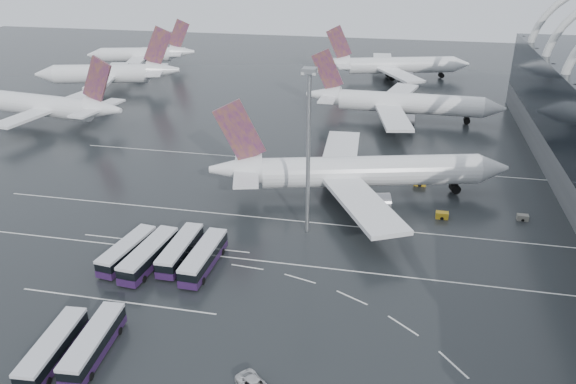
% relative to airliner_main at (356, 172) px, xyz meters
% --- Properties ---
extents(ground, '(420.00, 420.00, 0.00)m').
position_rel_airliner_main_xyz_m(ground, '(-3.76, -24.62, -4.77)').
color(ground, black).
rests_on(ground, ground).
extents(lane_marking_near, '(120.00, 0.25, 0.01)m').
position_rel_airliner_main_xyz_m(lane_marking_near, '(-3.76, -26.62, -4.76)').
color(lane_marking_near, silver).
rests_on(lane_marking_near, ground).
extents(lane_marking_mid, '(120.00, 0.25, 0.01)m').
position_rel_airliner_main_xyz_m(lane_marking_mid, '(-3.76, -12.62, -4.76)').
color(lane_marking_mid, silver).
rests_on(lane_marking_mid, ground).
extents(lane_marking_far, '(120.00, 0.25, 0.01)m').
position_rel_airliner_main_xyz_m(lane_marking_far, '(-3.76, 15.38, -4.76)').
color(lane_marking_far, silver).
rests_on(lane_marking_far, ground).
extents(bus_bay_line_south, '(28.00, 0.25, 0.01)m').
position_rel_airliner_main_xyz_m(bus_bay_line_south, '(-27.76, -40.62, -4.76)').
color(bus_bay_line_south, silver).
rests_on(bus_bay_line_south, ground).
extents(bus_bay_line_north, '(28.00, 0.25, 0.01)m').
position_rel_airliner_main_xyz_m(bus_bay_line_north, '(-27.76, -24.62, -4.76)').
color(bus_bay_line_north, silver).
rests_on(bus_bay_line_north, ground).
extents(airliner_main, '(55.50, 48.00, 19.04)m').
position_rel_airliner_main_xyz_m(airliner_main, '(0.00, 0.00, 0.00)').
color(airliner_main, white).
rests_on(airliner_main, ground).
extents(airliner_gate_b, '(52.04, 46.95, 18.12)m').
position_rel_airliner_main_xyz_m(airliner_gate_b, '(6.54, 51.13, -0.23)').
color(airliner_gate_b, white).
rests_on(airliner_gate_b, ground).
extents(airliner_gate_c, '(50.78, 46.18, 18.37)m').
position_rel_airliner_main_xyz_m(airliner_gate_c, '(3.07, 99.35, -0.18)').
color(airliner_gate_c, white).
rests_on(airliner_gate_c, ground).
extents(jet_remote_west, '(43.64, 35.24, 18.98)m').
position_rel_airliner_main_xyz_m(jet_remote_west, '(-80.80, 27.90, 0.13)').
color(jet_remote_west, white).
rests_on(jet_remote_west, ground).
extents(jet_remote_mid, '(45.36, 36.80, 19.90)m').
position_rel_airliner_main_xyz_m(jet_remote_mid, '(-84.51, 65.45, 0.37)').
color(jet_remote_mid, white).
rests_on(jet_remote_mid, ground).
extents(jet_remote_far, '(39.92, 32.38, 17.51)m').
position_rel_airliner_main_xyz_m(jet_remote_far, '(-89.98, 100.70, -0.25)').
color(jet_remote_far, white).
rests_on(jet_remote_far, ground).
extents(bus_row_near_a, '(4.23, 12.43, 3.00)m').
position_rel_airliner_main_xyz_m(bus_row_near_a, '(-31.10, -30.54, -3.12)').
color(bus_row_near_a, '#2B133C').
rests_on(bus_row_near_a, ground).
extents(bus_row_near_b, '(4.05, 13.38, 3.25)m').
position_rel_airliner_main_xyz_m(bus_row_near_b, '(-27.25, -31.26, -2.99)').
color(bus_row_near_b, '#2B133C').
rests_on(bus_row_near_b, ground).
extents(bus_row_near_c, '(3.06, 12.55, 3.09)m').
position_rel_airliner_main_xyz_m(bus_row_near_c, '(-23.34, -28.77, -3.07)').
color(bus_row_near_c, '#2B133C').
rests_on(bus_row_near_c, ground).
extents(bus_row_near_d, '(3.34, 13.02, 3.19)m').
position_rel_airliner_main_xyz_m(bus_row_near_d, '(-19.14, -30.11, -3.02)').
color(bus_row_near_d, '#2B133C').
rests_on(bus_row_near_d, ground).
extents(bus_row_far_a, '(3.70, 12.35, 3.00)m').
position_rel_airliner_main_xyz_m(bus_row_far_a, '(-29.21, -52.65, -3.12)').
color(bus_row_far_a, '#2B133C').
rests_on(bus_row_far_a, ground).
extents(bus_row_far_b, '(3.73, 12.52, 3.04)m').
position_rel_airliner_main_xyz_m(bus_row_far_b, '(-25.11, -50.91, -3.10)').
color(bus_row_far_b, '#2B133C').
rests_on(bus_row_far_b, ground).
extents(floodlight_mast, '(2.08, 2.08, 27.09)m').
position_rel_airliner_main_xyz_m(floodlight_mast, '(-6.30, -15.77, 12.27)').
color(floodlight_mast, gray).
rests_on(floodlight_mast, ground).
extents(gse_cart_belly_a, '(2.14, 1.26, 1.17)m').
position_rel_airliner_main_xyz_m(gse_cart_belly_a, '(15.83, -6.36, -4.19)').
color(gse_cart_belly_a, gold).
rests_on(gse_cart_belly_a, ground).
extents(gse_cart_belly_d, '(1.88, 1.11, 1.02)m').
position_rel_airliner_main_xyz_m(gse_cart_belly_d, '(29.42, -4.21, -4.26)').
color(gse_cart_belly_d, slate).
rests_on(gse_cart_belly_d, ground).
extents(gse_cart_belly_e, '(2.36, 1.39, 1.29)m').
position_rel_airliner_main_xyz_m(gse_cart_belly_e, '(12.11, 7.55, -4.13)').
color(gse_cart_belly_e, gold).
rests_on(gse_cart_belly_e, ground).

